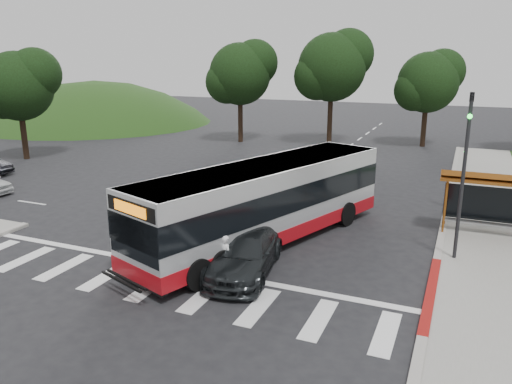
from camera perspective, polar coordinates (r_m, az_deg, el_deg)
The scene contains 16 objects.
ground at distance 22.03m, azimuth -4.31°, elevation -5.37°, with size 140.00×140.00×0.00m, color black.
sidewalk_east at distance 27.41m, azimuth 25.08°, elevation -2.51°, with size 4.00×40.00×0.12m, color gray.
curb_east at distance 27.37m, azimuth 20.92°, elevation -2.05°, with size 0.30×40.00×0.15m, color #9E9991.
curb_east_red at distance 17.99m, azimuth 19.34°, elevation -10.87°, with size 0.32×6.00×0.15m, color maroon.
hillside_nw at distance 64.17m, azimuth -17.71°, elevation 7.58°, with size 44.00×44.00×10.00m, color #203D13.
crosswalk_ladder at distance 18.09m, azimuth -11.69°, elevation -10.39°, with size 18.00×2.60×0.01m, color silver.
bus_shelter at distance 24.02m, azimuth 25.36°, elevation 0.79°, with size 4.20×1.60×2.86m.
traffic_signal_ne_tall at distance 20.14m, azimuth 22.73°, elevation 3.01°, with size 0.18×0.37×6.50m.
traffic_signal_ne_short at distance 27.28m, azimuth 22.70°, elevation 2.93°, with size 0.18×0.37×4.00m.
tree_north_a at distance 45.81m, azimuth 8.79°, elevation 14.03°, with size 6.60×6.15×10.17m.
tree_north_b at distance 46.51m, azimuth 19.14°, elevation 11.85°, with size 5.72×5.33×8.43m.
tree_north_c at distance 46.63m, azimuth -1.72°, elevation 13.44°, with size 6.16×5.74×9.30m.
tree_west_a at distance 42.42m, azimuth -25.44°, elevation 10.99°, with size 5.72×5.33×8.43m.
transit_bus at distance 21.11m, azimuth 1.11°, elevation -1.38°, with size 2.85×13.15×3.40m, color #B9BCBE, non-canonical shape.
pedestrian at distance 17.97m, azimuth -3.49°, elevation -7.39°, with size 0.60×0.40×1.66m, color white.
dark_sedan at distance 18.47m, azimuth -1.26°, elevation -6.97°, with size 2.11×5.19×1.51m, color #212426.
Camera 1 is at (9.57, -18.28, 7.72)m, focal length 35.00 mm.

